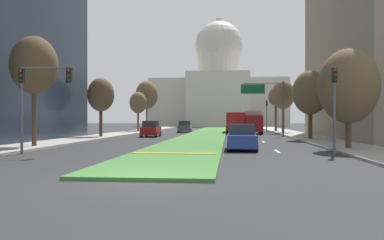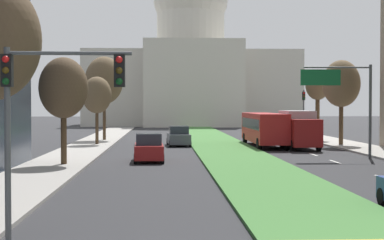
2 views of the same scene
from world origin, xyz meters
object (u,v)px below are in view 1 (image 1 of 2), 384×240
object	(u,v)px
street_tree_left_near	(34,66)
street_tree_left_distant	(147,95)
traffic_light_far_right	(267,111)
street_tree_left_far	(138,103)
sedan_lead_stopped	(242,138)
city_bus	(235,121)
street_tree_left_mid	(101,95)
sedan_distant	(185,127)
traffic_light_near_left	(35,90)
traffic_light_near_right	(334,97)
street_tree_right_distant	(276,97)
street_tree_right_near	(348,86)
box_truck_delivery	(253,122)
overhead_guide_sign	(268,97)
street_tree_right_mid	(310,93)
street_tree_right_far	(283,95)
sedan_midblock	(151,129)
capitol_building	(219,89)

from	to	relation	value
street_tree_left_near	street_tree_left_distant	size ratio (longest dim) A/B	0.93
traffic_light_far_right	street_tree_left_far	size ratio (longest dim) A/B	0.83
sedan_lead_stopped	city_bus	xyz separation A→B (m)	(-0.00, 32.45, 0.96)
street_tree_left_mid	street_tree_left_far	distance (m)	18.11
street_tree_left_distant	sedan_distant	size ratio (longest dim) A/B	1.84
street_tree_left_near	traffic_light_near_left	bearing A→B (deg)	-62.43
traffic_light_near_right	street_tree_left_near	world-z (taller)	street_tree_left_near
street_tree_left_mid	street_tree_right_distant	bearing A→B (deg)	47.58
street_tree_left_near	street_tree_right_near	size ratio (longest dim) A/B	1.19
traffic_light_near_right	sedan_distant	size ratio (longest dim) A/B	1.11
street_tree_right_near	box_truck_delivery	world-z (taller)	street_tree_right_near
traffic_light_near_left	traffic_light_far_right	size ratio (longest dim) A/B	1.00
street_tree_left_near	street_tree_left_distant	world-z (taller)	street_tree_left_distant
sedan_distant	city_bus	xyz separation A→B (m)	(7.56, -1.18, 0.93)
overhead_guide_sign	street_tree_left_distant	size ratio (longest dim) A/B	0.76
street_tree_right_mid	street_tree_left_far	world-z (taller)	street_tree_right_mid
street_tree_left_mid	street_tree_right_far	size ratio (longest dim) A/B	0.85
street_tree_left_near	traffic_light_far_right	bearing A→B (deg)	62.69
sedan_midblock	box_truck_delivery	world-z (taller)	box_truck_delivery
street_tree_left_near	street_tree_right_distant	bearing A→B (deg)	61.22
traffic_light_near_left	sedan_midblock	size ratio (longest dim) A/B	1.23
traffic_light_far_right	box_truck_delivery	bearing A→B (deg)	-105.48
street_tree_left_mid	sedan_distant	xyz separation A→B (m)	(7.38, 17.45, -3.86)
capitol_building	sedan_distant	distance (m)	55.65
sedan_distant	traffic_light_near_left	bearing A→B (deg)	-96.85
street_tree_left_mid	street_tree_right_mid	distance (m)	22.22
street_tree_left_near	street_tree_left_distant	xyz separation A→B (m)	(-0.14, 40.06, 0.26)
box_truck_delivery	city_bus	xyz separation A→B (m)	(-2.43, 3.12, 0.09)
box_truck_delivery	traffic_light_near_left	bearing A→B (deg)	-113.36
street_tree_right_distant	box_truck_delivery	world-z (taller)	street_tree_right_distant
street_tree_right_near	box_truck_delivery	distance (m)	29.29
traffic_light_far_right	sedan_lead_stopped	xyz separation A→B (m)	(-5.24, -39.47, -2.51)
street_tree_left_far	sedan_midblock	bearing A→B (deg)	-71.79
sedan_lead_stopped	box_truck_delivery	xyz separation A→B (m)	(2.43, 29.33, 0.87)
street_tree_right_mid	street_tree_left_near	bearing A→B (deg)	-149.53
overhead_guide_sign	street_tree_left_near	xyz separation A→B (m)	(-18.43, -20.03, 1.29)
sedan_midblock	street_tree_left_near	bearing A→B (deg)	-105.03
traffic_light_near_left	capitol_building	bearing A→B (deg)	84.91
capitol_building	street_tree_left_mid	bearing A→B (deg)	-98.73
capitol_building	street_tree_left_far	distance (m)	55.45
capitol_building	traffic_light_near_right	distance (m)	92.08
traffic_light_near_right	street_tree_left_distant	size ratio (longest dim) A/B	0.60
street_tree_right_near	street_tree_right_mid	distance (m)	13.09
street_tree_right_distant	traffic_light_near_right	bearing A→B (deg)	-92.05
sedan_lead_stopped	city_bus	world-z (taller)	city_bus
traffic_light_far_right	street_tree_left_far	bearing A→B (deg)	-165.60
overhead_guide_sign	street_tree_right_distant	world-z (taller)	street_tree_right_distant
street_tree_left_near	street_tree_left_distant	distance (m)	40.06
overhead_guide_sign	sedan_midblock	world-z (taller)	overhead_guide_sign
street_tree_left_near	street_tree_right_distant	distance (m)	44.77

